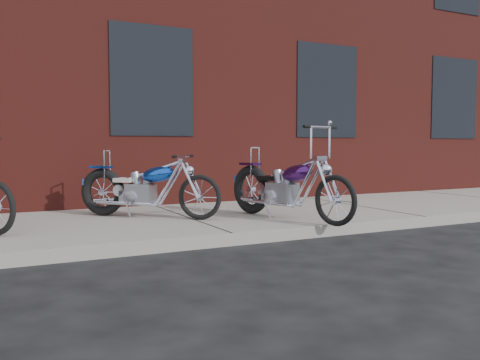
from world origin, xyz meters
TOP-DOWN VIEW (x-y plane):
  - ground at (0.00, 0.00)m, footprint 120.00×120.00m
  - sidewalk at (0.00, 1.50)m, footprint 22.00×3.00m
  - building_brick at (0.00, 8.00)m, footprint 22.00×10.00m
  - chopper_purple at (1.14, 0.68)m, footprint 0.74×2.17m
  - chopper_blue at (-0.51, 1.67)m, footprint 1.61×1.51m

SIDE VIEW (x-z plane):
  - ground at x=0.00m, z-range 0.00..0.00m
  - sidewalk at x=0.00m, z-range 0.00..0.15m
  - chopper_blue at x=-0.51m, z-range 0.07..0.99m
  - chopper_purple at x=1.14m, z-range -0.07..1.17m
  - building_brick at x=0.00m, z-range 0.00..8.00m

